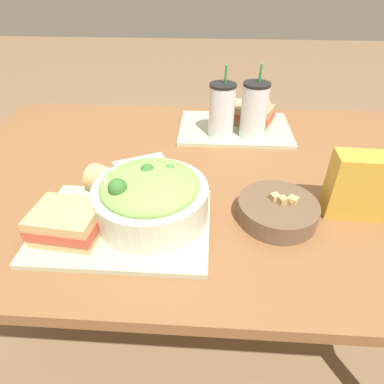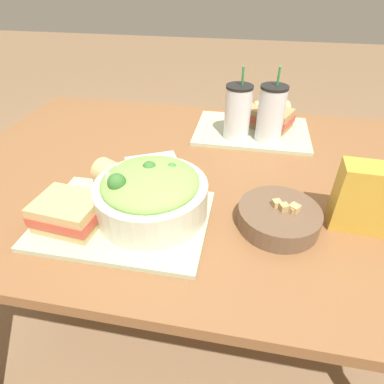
# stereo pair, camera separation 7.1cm
# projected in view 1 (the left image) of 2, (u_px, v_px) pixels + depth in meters

# --- Properties ---
(ground_plane) EXTENTS (12.00, 12.00, 0.00)m
(ground_plane) POSITION_uv_depth(u_px,v_px,m) (198.00, 322.00, 1.37)
(ground_plane) COLOR #846647
(dining_table) EXTENTS (1.50, 0.96, 0.77)m
(dining_table) POSITION_uv_depth(u_px,v_px,m) (200.00, 196.00, 0.97)
(dining_table) COLOR brown
(dining_table) RESTS_ON ground_plane
(tray_near) EXTENTS (0.38, 0.27, 0.01)m
(tray_near) POSITION_uv_depth(u_px,v_px,m) (124.00, 225.00, 0.72)
(tray_near) COLOR #B2BC99
(tray_near) RESTS_ON dining_table
(tray_far) EXTENTS (0.38, 0.27, 0.01)m
(tray_far) POSITION_uv_depth(u_px,v_px,m) (235.00, 128.00, 1.13)
(tray_far) COLOR #B2BC99
(tray_far) RESTS_ON dining_table
(salad_bowl) EXTENTS (0.26, 0.26, 0.13)m
(salad_bowl) POSITION_uv_depth(u_px,v_px,m) (151.00, 196.00, 0.71)
(salad_bowl) COLOR beige
(salad_bowl) RESTS_ON tray_near
(soup_bowl) EXTENTS (0.18, 0.18, 0.06)m
(soup_bowl) POSITION_uv_depth(u_px,v_px,m) (278.00, 210.00, 0.74)
(soup_bowl) COLOR brown
(soup_bowl) RESTS_ON dining_table
(sandwich_near) EXTENTS (0.15, 0.13, 0.06)m
(sandwich_near) POSITION_uv_depth(u_px,v_px,m) (67.00, 222.00, 0.67)
(sandwich_near) COLOR tan
(sandwich_near) RESTS_ON tray_near
(baguette_near) EXTENTS (0.18, 0.14, 0.07)m
(baguette_near) POSITION_uv_depth(u_px,v_px,m) (119.00, 186.00, 0.78)
(baguette_near) COLOR tan
(baguette_near) RESTS_ON tray_near
(sandwich_far) EXTENTS (0.18, 0.16, 0.06)m
(sandwich_far) POSITION_uv_depth(u_px,v_px,m) (250.00, 114.00, 1.14)
(sandwich_far) COLOR tan
(sandwich_far) RESTS_ON tray_far
(baguette_far) EXTENTS (0.14, 0.10, 0.07)m
(baguette_far) POSITION_uv_depth(u_px,v_px,m) (251.00, 108.00, 1.18)
(baguette_far) COLOR tan
(baguette_far) RESTS_ON tray_far
(drink_cup_dark) EXTENTS (0.08, 0.08, 0.23)m
(drink_cup_dark) POSITION_uv_depth(u_px,v_px,m) (222.00, 112.00, 1.03)
(drink_cup_dark) COLOR silver
(drink_cup_dark) RESTS_ON tray_far
(drink_cup_red) EXTENTS (0.08, 0.08, 0.23)m
(drink_cup_red) POSITION_uv_depth(u_px,v_px,m) (254.00, 112.00, 1.02)
(drink_cup_red) COLOR silver
(drink_cup_red) RESTS_ON tray_far
(chip_bag) EXTENTS (0.14, 0.07, 0.16)m
(chip_bag) POSITION_uv_depth(u_px,v_px,m) (359.00, 186.00, 0.72)
(chip_bag) COLOR gold
(chip_bag) RESTS_ON dining_table
(napkin_folded) EXTENTS (0.18, 0.16, 0.00)m
(napkin_folded) POSITION_uv_depth(u_px,v_px,m) (142.00, 166.00, 0.94)
(napkin_folded) COLOR white
(napkin_folded) RESTS_ON dining_table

